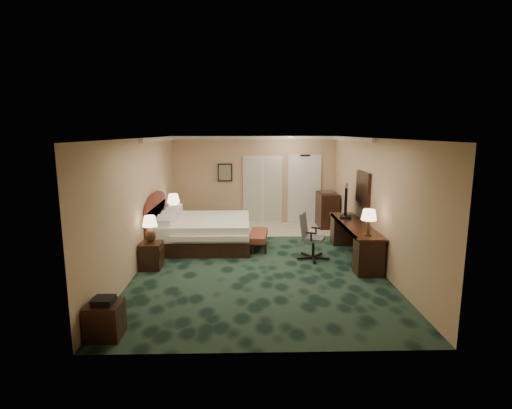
{
  "coord_description": "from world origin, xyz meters",
  "views": [
    {
      "loc": [
        -0.27,
        -8.51,
        2.83
      ],
      "look_at": [
        -0.03,
        0.6,
        1.17
      ],
      "focal_mm": 28.0,
      "sensor_mm": 36.0,
      "label": 1
    }
  ],
  "objects_px": {
    "lamp_near": "(150,230)",
    "nightstand_near": "(151,255)",
    "nightstand_far": "(173,227)",
    "minibar": "(327,210)",
    "side_table": "(105,320)",
    "desk": "(354,241)",
    "bed_bench": "(258,240)",
    "bed": "(205,232)",
    "tv": "(346,202)",
    "lamp_far": "(174,206)",
    "desk_chair": "(313,237)"
  },
  "relations": [
    {
      "from": "lamp_near",
      "to": "lamp_far",
      "type": "bearing_deg",
      "value": 89.34
    },
    {
      "from": "nightstand_near",
      "to": "lamp_near",
      "type": "distance_m",
      "value": 0.56
    },
    {
      "from": "bed",
      "to": "bed_bench",
      "type": "relative_size",
      "value": 1.9
    },
    {
      "from": "bed_bench",
      "to": "nightstand_near",
      "type": "bearing_deg",
      "value": -142.58
    },
    {
      "from": "lamp_far",
      "to": "minibar",
      "type": "relative_size",
      "value": 0.62
    },
    {
      "from": "lamp_near",
      "to": "minibar",
      "type": "bearing_deg",
      "value": 39.31
    },
    {
      "from": "desk",
      "to": "tv",
      "type": "bearing_deg",
      "value": 92.86
    },
    {
      "from": "lamp_far",
      "to": "tv",
      "type": "height_order",
      "value": "tv"
    },
    {
      "from": "bed_bench",
      "to": "bed",
      "type": "bearing_deg",
      "value": 175.87
    },
    {
      "from": "nightstand_near",
      "to": "nightstand_far",
      "type": "bearing_deg",
      "value": 90.02
    },
    {
      "from": "nightstand_far",
      "to": "lamp_near",
      "type": "bearing_deg",
      "value": -89.78
    },
    {
      "from": "tv",
      "to": "bed",
      "type": "bearing_deg",
      "value": -170.01
    },
    {
      "from": "bed_bench",
      "to": "side_table",
      "type": "height_order",
      "value": "side_table"
    },
    {
      "from": "bed",
      "to": "desk",
      "type": "distance_m",
      "value": 3.63
    },
    {
      "from": "side_table",
      "to": "lamp_far",
      "type": "bearing_deg",
      "value": 89.83
    },
    {
      "from": "bed",
      "to": "desk_chair",
      "type": "distance_m",
      "value": 2.78
    },
    {
      "from": "bed",
      "to": "lamp_far",
      "type": "distance_m",
      "value": 1.41
    },
    {
      "from": "lamp_far",
      "to": "tv",
      "type": "bearing_deg",
      "value": -16.0
    },
    {
      "from": "tv",
      "to": "minibar",
      "type": "distance_m",
      "value": 2.39
    },
    {
      "from": "nightstand_far",
      "to": "minibar",
      "type": "bearing_deg",
      "value": 13.1
    },
    {
      "from": "desk",
      "to": "bed_bench",
      "type": "bearing_deg",
      "value": 160.04
    },
    {
      "from": "nightstand_near",
      "to": "desk",
      "type": "relative_size",
      "value": 0.2
    },
    {
      "from": "nightstand_near",
      "to": "minibar",
      "type": "bearing_deg",
      "value": 39.1
    },
    {
      "from": "nightstand_near",
      "to": "desk_chair",
      "type": "xyz_separation_m",
      "value": [
        3.5,
        0.5,
        0.25
      ]
    },
    {
      "from": "nightstand_near",
      "to": "lamp_near",
      "type": "height_order",
      "value": "lamp_near"
    },
    {
      "from": "nightstand_near",
      "to": "desk",
      "type": "distance_m",
      "value": 4.49
    },
    {
      "from": "lamp_near",
      "to": "nightstand_near",
      "type": "bearing_deg",
      "value": 113.6
    },
    {
      "from": "bed",
      "to": "bed_bench",
      "type": "distance_m",
      "value": 1.36
    },
    {
      "from": "minibar",
      "to": "lamp_near",
      "type": "bearing_deg",
      "value": -140.69
    },
    {
      "from": "bed_bench",
      "to": "desk_chair",
      "type": "height_order",
      "value": "desk_chair"
    },
    {
      "from": "lamp_near",
      "to": "lamp_far",
      "type": "xyz_separation_m",
      "value": [
        0.03,
        2.58,
        0.03
      ]
    },
    {
      "from": "bed",
      "to": "nightstand_far",
      "type": "xyz_separation_m",
      "value": [
        -0.97,
        0.94,
        -0.08
      ]
    },
    {
      "from": "nightstand_far",
      "to": "lamp_near",
      "type": "distance_m",
      "value": 2.65
    },
    {
      "from": "desk",
      "to": "desk_chair",
      "type": "relative_size",
      "value": 2.58
    },
    {
      "from": "nightstand_far",
      "to": "lamp_far",
      "type": "bearing_deg",
      "value": -14.08
    },
    {
      "from": "nightstand_near",
      "to": "minibar",
      "type": "relative_size",
      "value": 0.53
    },
    {
      "from": "desk",
      "to": "tv",
      "type": "xyz_separation_m",
      "value": [
        -0.03,
        0.7,
        0.78
      ]
    },
    {
      "from": "bed",
      "to": "lamp_far",
      "type": "xyz_separation_m",
      "value": [
        -0.93,
        0.93,
        0.51
      ]
    },
    {
      "from": "nightstand_near",
      "to": "nightstand_far",
      "type": "distance_m",
      "value": 2.57
    },
    {
      "from": "desk",
      "to": "desk_chair",
      "type": "height_order",
      "value": "desk_chair"
    },
    {
      "from": "lamp_far",
      "to": "bed_bench",
      "type": "distance_m",
      "value": 2.63
    },
    {
      "from": "side_table",
      "to": "desk",
      "type": "bearing_deg",
      "value": 38.2
    },
    {
      "from": "desk",
      "to": "minibar",
      "type": "bearing_deg",
      "value": 90.21
    },
    {
      "from": "desk_chair",
      "to": "lamp_near",
      "type": "bearing_deg",
      "value": -149.66
    },
    {
      "from": "bed_bench",
      "to": "desk",
      "type": "relative_size",
      "value": 0.43
    },
    {
      "from": "bed",
      "to": "desk",
      "type": "xyz_separation_m",
      "value": [
        3.48,
        -1.02,
        0.04
      ]
    },
    {
      "from": "lamp_far",
      "to": "minibar",
      "type": "distance_m",
      "value": 4.54
    },
    {
      "from": "lamp_far",
      "to": "desk",
      "type": "height_order",
      "value": "lamp_far"
    },
    {
      "from": "desk_chair",
      "to": "lamp_far",
      "type": "bearing_deg",
      "value": 171.09
    },
    {
      "from": "minibar",
      "to": "nightstand_far",
      "type": "bearing_deg",
      "value": -166.9
    }
  ]
}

